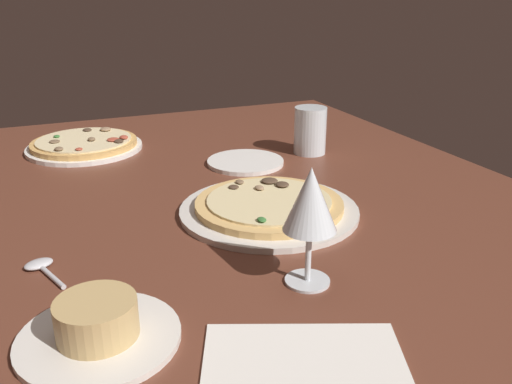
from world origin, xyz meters
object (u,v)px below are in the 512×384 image
at_px(pizza_side, 85,145).
at_px(spoon, 42,267).
at_px(water_glass, 310,133).
at_px(paper_menu, 304,363).
at_px(side_plate, 245,162).
at_px(pizza_main, 269,207).
at_px(wine_glass_far, 310,204).
at_px(ramekin_on_saucer, 98,327).

xyz_separation_m(pizza_side, spoon, (-0.57, 0.12, -0.01)).
bearing_deg(water_glass, paper_menu, 151.54).
bearing_deg(side_plate, pizza_main, 166.76).
distance_m(pizza_main, wine_glass_far, 0.26).
relative_size(wine_glass_far, paper_menu, 0.76).
bearing_deg(pizza_side, side_plate, -128.59).
bearing_deg(paper_menu, ramekin_on_saucer, 79.50).
height_order(pizza_main, ramekin_on_saucer, ramekin_on_saucer).
relative_size(ramekin_on_saucer, side_plate, 1.09).
height_order(pizza_main, spoon, pizza_main).
distance_m(pizza_main, paper_menu, 0.40).
bearing_deg(water_glass, spoon, 119.63).
xyz_separation_m(pizza_main, paper_menu, (-0.38, 0.13, -0.01)).
distance_m(ramekin_on_saucer, side_plate, 0.64).
xyz_separation_m(pizza_main, spoon, (-0.06, 0.37, -0.01)).
bearing_deg(pizza_side, paper_menu, -172.34).
bearing_deg(wine_glass_far, paper_menu, 151.08).
distance_m(pizza_main, side_plate, 0.27).
bearing_deg(ramekin_on_saucer, spoon, 14.69).
bearing_deg(pizza_main, side_plate, -13.24).
xyz_separation_m(side_plate, spoon, (-0.32, 0.43, 0.00)).
xyz_separation_m(ramekin_on_saucer, paper_menu, (-0.12, -0.19, -0.02)).
height_order(pizza_side, spoon, pizza_side).
bearing_deg(spoon, pizza_main, -81.08).
relative_size(pizza_side, paper_menu, 1.25).
bearing_deg(pizza_main, water_glass, -39.03).
xyz_separation_m(pizza_main, pizza_side, (0.51, 0.25, 0.00)).
bearing_deg(pizza_main, spoon, 98.92).
xyz_separation_m(pizza_main, side_plate, (0.27, -0.06, -0.01)).
height_order(water_glass, paper_menu, water_glass).
bearing_deg(wine_glass_far, ramekin_on_saucer, 94.64).
bearing_deg(side_plate, ramekin_on_saucer, 143.55).
relative_size(ramekin_on_saucer, wine_glass_far, 1.12).
height_order(ramekin_on_saucer, paper_menu, ramekin_on_saucer).
height_order(ramekin_on_saucer, wine_glass_far, wine_glass_far).
relative_size(pizza_main, paper_menu, 1.45).
xyz_separation_m(side_plate, paper_menu, (-0.64, 0.19, -0.00)).
xyz_separation_m(water_glass, paper_menu, (-0.66, 0.36, -0.05)).
bearing_deg(paper_menu, spoon, 59.73).
height_order(wine_glass_far, side_plate, wine_glass_far).
height_order(water_glass, side_plate, water_glass).
bearing_deg(wine_glass_far, side_plate, -12.48).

